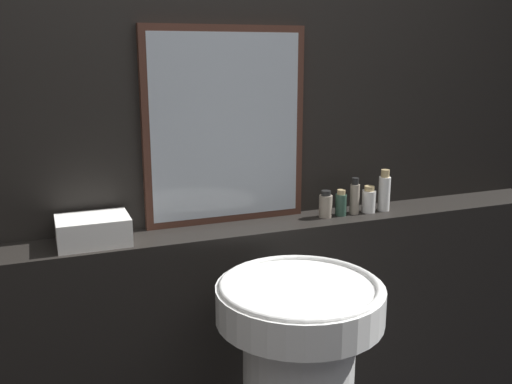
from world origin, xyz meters
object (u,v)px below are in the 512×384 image
object	(u,v)px
conditioner_bottle	(341,204)
hand_soap_bottle	(384,192)
shampoo_bottle	(326,205)
lotion_bottle	(355,197)
body_wash_bottle	(369,200)
towel_stack	(93,230)
mirror	(227,127)

from	to	relation	value
conditioner_bottle	hand_soap_bottle	bearing A→B (deg)	-0.00
shampoo_bottle	lotion_bottle	size ratio (longest dim) A/B	0.72
conditioner_bottle	body_wash_bottle	size ratio (longest dim) A/B	0.96
shampoo_bottle	hand_soap_bottle	size ratio (longest dim) A/B	0.63
body_wash_bottle	conditioner_bottle	bearing A→B (deg)	180.00
lotion_bottle	hand_soap_bottle	world-z (taller)	hand_soap_bottle
shampoo_bottle	lotion_bottle	distance (m)	0.13
towel_stack	lotion_bottle	world-z (taller)	lotion_bottle
shampoo_bottle	lotion_bottle	world-z (taller)	lotion_bottle
shampoo_bottle	hand_soap_bottle	distance (m)	0.26
mirror	lotion_bottle	bearing A→B (deg)	-9.83
mirror	shampoo_bottle	size ratio (longest dim) A/B	6.82
towel_stack	conditioner_bottle	distance (m)	0.93
towel_stack	conditioner_bottle	bearing A→B (deg)	0.00
lotion_bottle	towel_stack	bearing A→B (deg)	180.00
body_wash_bottle	hand_soap_bottle	world-z (taller)	hand_soap_bottle
shampoo_bottle	body_wash_bottle	xyz separation A→B (m)	(0.19, 0.00, 0.00)
towel_stack	shampoo_bottle	size ratio (longest dim) A/B	2.24
mirror	conditioner_bottle	size ratio (longest dim) A/B	6.99
lotion_bottle	hand_soap_bottle	size ratio (longest dim) A/B	0.86
towel_stack	shampoo_bottle	world-z (taller)	shampoo_bottle
body_wash_bottle	hand_soap_bottle	xyz separation A→B (m)	(0.07, 0.00, 0.03)
hand_soap_bottle	towel_stack	bearing A→B (deg)	180.00
shampoo_bottle	towel_stack	bearing A→B (deg)	180.00
shampoo_bottle	body_wash_bottle	bearing A→B (deg)	0.00
mirror	conditioner_bottle	xyz separation A→B (m)	(0.44, -0.09, -0.31)
body_wash_bottle	hand_soap_bottle	size ratio (longest dim) A/B	0.64
lotion_bottle	hand_soap_bottle	distance (m)	0.14
mirror	shampoo_bottle	world-z (taller)	mirror
shampoo_bottle	hand_soap_bottle	bearing A→B (deg)	0.00
mirror	towel_stack	distance (m)	0.59
towel_stack	hand_soap_bottle	bearing A→B (deg)	0.00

